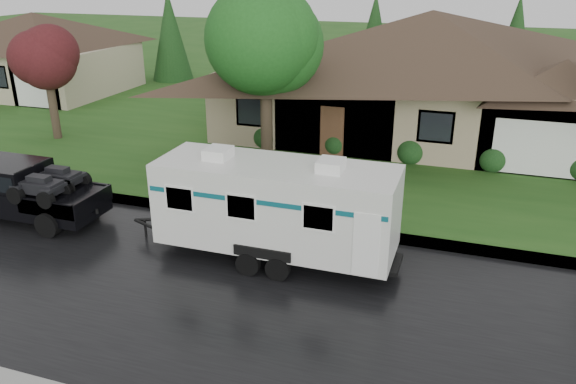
# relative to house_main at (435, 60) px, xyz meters

# --- Properties ---
(ground) EXTENTS (140.00, 140.00, 0.00)m
(ground) POSITION_rel_house_main_xyz_m (-2.29, -13.84, -3.59)
(ground) COLOR #214D18
(ground) RESTS_ON ground
(road) EXTENTS (140.00, 8.00, 0.01)m
(road) POSITION_rel_house_main_xyz_m (-2.29, -15.84, -3.59)
(road) COLOR black
(road) RESTS_ON ground
(curb) EXTENTS (140.00, 0.50, 0.15)m
(curb) POSITION_rel_house_main_xyz_m (-2.29, -11.59, -3.52)
(curb) COLOR gray
(curb) RESTS_ON ground
(lawn) EXTENTS (140.00, 26.00, 0.15)m
(lawn) POSITION_rel_house_main_xyz_m (-2.29, 1.16, -3.52)
(lawn) COLOR #214D18
(lawn) RESTS_ON ground
(house_main) EXTENTS (19.44, 10.80, 6.90)m
(house_main) POSITION_rel_house_main_xyz_m (0.00, 0.00, 0.00)
(house_main) COLOR tan
(house_main) RESTS_ON lawn
(house_far) EXTENTS (10.80, 8.64, 5.80)m
(house_far) POSITION_rel_house_main_xyz_m (-24.07, 2.02, -0.62)
(house_far) COLOR tan
(house_far) RESTS_ON lawn
(tree_left_green) EXTENTS (4.27, 4.27, 7.06)m
(tree_left_green) POSITION_rel_house_main_xyz_m (-5.47, -7.37, 1.46)
(tree_left_green) COLOR #382B1E
(tree_left_green) RESTS_ON lawn
(tree_red) EXTENTS (3.12, 3.12, 5.17)m
(tree_red) POSITION_rel_house_main_xyz_m (-16.25, -6.32, 0.14)
(tree_red) COLOR #382B1E
(tree_red) RESTS_ON lawn
(shrub_row) EXTENTS (13.60, 1.00, 1.00)m
(shrub_row) POSITION_rel_house_main_xyz_m (-0.29, -4.54, -2.94)
(shrub_row) COLOR #143814
(shrub_row) RESTS_ON lawn
(pickup_truck) EXTENTS (5.52, 2.10, 1.84)m
(pickup_truck) POSITION_rel_house_main_xyz_m (-11.62, -13.72, -2.61)
(pickup_truck) COLOR black
(pickup_truck) RESTS_ON ground
(travel_trailer) EXTENTS (6.80, 2.39, 3.05)m
(travel_trailer) POSITION_rel_house_main_xyz_m (-2.82, -13.72, -1.97)
(travel_trailer) COLOR silver
(travel_trailer) RESTS_ON ground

